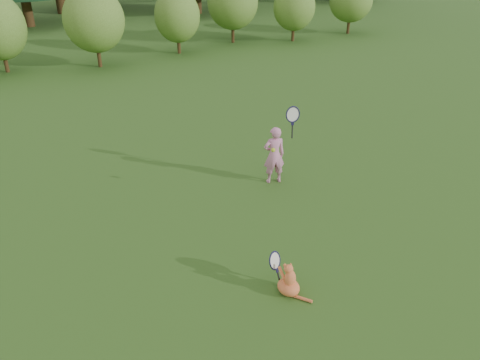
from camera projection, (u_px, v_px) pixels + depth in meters
ground at (255, 241)px, 7.56m from camera, size 100.00×100.00×0.00m
shrub_row at (57, 29)px, 16.71m from camera, size 28.00×3.00×2.80m
child at (275, 154)px, 9.09m from camera, size 0.68×0.42×1.75m
cat at (288, 278)px, 6.37m from camera, size 0.36×0.68×0.65m
tennis_ball at (273, 150)px, 8.07m from camera, size 0.07×0.07×0.07m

